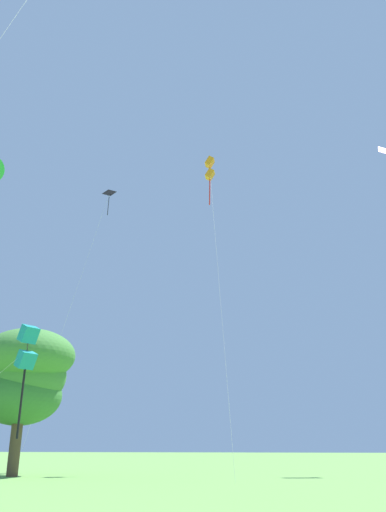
{
  "coord_description": "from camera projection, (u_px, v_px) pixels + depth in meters",
  "views": [
    {
      "loc": [
        2.39,
        -5.83,
        1.47
      ],
      "look_at": [
        -7.25,
        25.65,
        13.45
      ],
      "focal_mm": 37.15,
      "sensor_mm": 36.0,
      "label": 1
    }
  ],
  "objects": [
    {
      "name": "kite_teal_box",
      "position": [
        27.0,
        350.0,
        25.73
      ],
      "size": [
        4.27,
        4.98,
        7.21
      ],
      "color": "teal",
      "rests_on": "ground_plane"
    },
    {
      "name": "kite_black_large",
      "position": [
        104.0,
        211.0,
        47.07
      ],
      "size": [
        3.44,
        6.27,
        23.85
      ],
      "color": "black",
      "rests_on": "ground_plane"
    },
    {
      "name": "kite_orange_box",
      "position": [
        210.0,
        170.0,
        39.83
      ],
      "size": [
        3.83,
        9.43,
        22.26
      ],
      "color": "orange",
      "rests_on": "ground_plane"
    },
    {
      "name": "tree_right_cluster",
      "position": [
        26.0,
        376.0,
        30.89
      ],
      "size": [
        5.76,
        5.55,
        8.1
      ],
      "color": "brown",
      "rests_on": "ground_plane"
    },
    {
      "name": "kite_blue_delta",
      "position": [
        56.0,
        359.0,
        35.84
      ],
      "size": [
        2.48,
        12.13,
        8.33
      ],
      "color": "blue",
      "rests_on": "ground_plane"
    }
  ]
}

